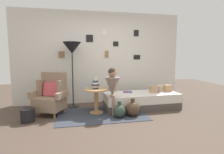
{
  "coord_description": "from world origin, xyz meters",
  "views": [
    {
      "loc": [
        -0.73,
        -3.29,
        1.37
      ],
      "look_at": [
        0.15,
        0.95,
        0.85
      ],
      "focal_mm": 28.96,
      "sensor_mm": 36.0,
      "label": 1
    }
  ],
  "objects_px": {
    "armchair": "(51,95)",
    "person_child": "(112,85)",
    "demijohn_near": "(119,111)",
    "daybed": "(141,100)",
    "demijohn_far": "(133,109)",
    "floor_lamp": "(72,50)",
    "book_on_daybed": "(128,92)",
    "magazine_basket": "(28,115)",
    "side_table": "(96,96)",
    "vase_striped": "(95,84)"
  },
  "relations": [
    {
      "from": "demijohn_far",
      "to": "magazine_basket",
      "type": "xyz_separation_m",
      "value": [
        -2.24,
        0.1,
        -0.03
      ]
    },
    {
      "from": "book_on_daybed",
      "to": "demijohn_far",
      "type": "relative_size",
      "value": 0.53
    },
    {
      "from": "demijohn_far",
      "to": "floor_lamp",
      "type": "bearing_deg",
      "value": 142.53
    },
    {
      "from": "person_child",
      "to": "demijohn_near",
      "type": "bearing_deg",
      "value": -60.94
    },
    {
      "from": "magazine_basket",
      "to": "daybed",
      "type": "bearing_deg",
      "value": 10.04
    },
    {
      "from": "vase_striped",
      "to": "demijohn_near",
      "type": "xyz_separation_m",
      "value": [
        0.47,
        -0.45,
        -0.54
      ]
    },
    {
      "from": "daybed",
      "to": "vase_striped",
      "type": "height_order",
      "value": "vase_striped"
    },
    {
      "from": "side_table",
      "to": "book_on_daybed",
      "type": "xyz_separation_m",
      "value": [
        0.86,
        0.29,
        -0.0
      ]
    },
    {
      "from": "vase_striped",
      "to": "person_child",
      "type": "bearing_deg",
      "value": -34.29
    },
    {
      "from": "armchair",
      "to": "demijohn_near",
      "type": "height_order",
      "value": "armchair"
    },
    {
      "from": "floor_lamp",
      "to": "vase_striped",
      "type": "bearing_deg",
      "value": -48.66
    },
    {
      "from": "vase_striped",
      "to": "armchair",
      "type": "bearing_deg",
      "value": 171.79
    },
    {
      "from": "daybed",
      "to": "magazine_basket",
      "type": "height_order",
      "value": "daybed"
    },
    {
      "from": "armchair",
      "to": "book_on_daybed",
      "type": "relative_size",
      "value": 4.41
    },
    {
      "from": "book_on_daybed",
      "to": "demijohn_near",
      "type": "distance_m",
      "value": 0.87
    },
    {
      "from": "armchair",
      "to": "side_table",
      "type": "distance_m",
      "value": 1.06
    },
    {
      "from": "floor_lamp",
      "to": "book_on_daybed",
      "type": "distance_m",
      "value": 1.81
    },
    {
      "from": "vase_striped",
      "to": "side_table",
      "type": "bearing_deg",
      "value": -59.75
    },
    {
      "from": "daybed",
      "to": "side_table",
      "type": "bearing_deg",
      "value": -171.44
    },
    {
      "from": "floor_lamp",
      "to": "magazine_basket",
      "type": "relative_size",
      "value": 6.12
    },
    {
      "from": "floor_lamp",
      "to": "magazine_basket",
      "type": "bearing_deg",
      "value": -135.13
    },
    {
      "from": "side_table",
      "to": "demijohn_near",
      "type": "distance_m",
      "value": 0.68
    },
    {
      "from": "vase_striped",
      "to": "book_on_daybed",
      "type": "bearing_deg",
      "value": 17.08
    },
    {
      "from": "demijohn_near",
      "to": "demijohn_far",
      "type": "height_order",
      "value": "demijohn_far"
    },
    {
      "from": "person_child",
      "to": "demijohn_far",
      "type": "relative_size",
      "value": 2.66
    },
    {
      "from": "daybed",
      "to": "armchair",
      "type": "bearing_deg",
      "value": -179.81
    },
    {
      "from": "armchair",
      "to": "person_child",
      "type": "relative_size",
      "value": 0.89
    },
    {
      "from": "armchair",
      "to": "demijohn_far",
      "type": "bearing_deg",
      "value": -17.08
    },
    {
      "from": "armchair",
      "to": "person_child",
      "type": "height_order",
      "value": "person_child"
    },
    {
      "from": "person_child",
      "to": "side_table",
      "type": "bearing_deg",
      "value": 147.35
    },
    {
      "from": "daybed",
      "to": "person_child",
      "type": "height_order",
      "value": "person_child"
    },
    {
      "from": "side_table",
      "to": "floor_lamp",
      "type": "relative_size",
      "value": 0.34
    },
    {
      "from": "side_table",
      "to": "vase_striped",
      "type": "distance_m",
      "value": 0.27
    },
    {
      "from": "armchair",
      "to": "magazine_basket",
      "type": "height_order",
      "value": "armchair"
    },
    {
      "from": "side_table",
      "to": "armchair",
      "type": "bearing_deg",
      "value": 170.63
    },
    {
      "from": "demijohn_near",
      "to": "daybed",
      "type": "bearing_deg",
      "value": 39.33
    },
    {
      "from": "person_child",
      "to": "book_on_daybed",
      "type": "xyz_separation_m",
      "value": [
        0.52,
        0.51,
        -0.28
      ]
    },
    {
      "from": "daybed",
      "to": "person_child",
      "type": "relative_size",
      "value": 1.75
    },
    {
      "from": "armchair",
      "to": "daybed",
      "type": "xyz_separation_m",
      "value": [
        2.24,
        0.01,
        -0.24
      ]
    },
    {
      "from": "side_table",
      "to": "person_child",
      "type": "distance_m",
      "value": 0.49
    },
    {
      "from": "daybed",
      "to": "magazine_basket",
      "type": "bearing_deg",
      "value": -169.96
    },
    {
      "from": "side_table",
      "to": "vase_striped",
      "type": "relative_size",
      "value": 2.33
    },
    {
      "from": "armchair",
      "to": "demijohn_near",
      "type": "relative_size",
      "value": 2.61
    },
    {
      "from": "armchair",
      "to": "vase_striped",
      "type": "xyz_separation_m",
      "value": [
        1.03,
        -0.15,
        0.25
      ]
    },
    {
      "from": "demijohn_far",
      "to": "magazine_basket",
      "type": "distance_m",
      "value": 2.24
    },
    {
      "from": "vase_striped",
      "to": "floor_lamp",
      "type": "bearing_deg",
      "value": 131.34
    },
    {
      "from": "side_table",
      "to": "demijohn_far",
      "type": "bearing_deg",
      "value": -26.48
    },
    {
      "from": "person_child",
      "to": "demijohn_far",
      "type": "bearing_deg",
      "value": -21.06
    },
    {
      "from": "daybed",
      "to": "demijohn_near",
      "type": "xyz_separation_m",
      "value": [
        -0.74,
        -0.6,
        -0.05
      ]
    },
    {
      "from": "armchair",
      "to": "book_on_daybed",
      "type": "bearing_deg",
      "value": 3.63
    }
  ]
}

